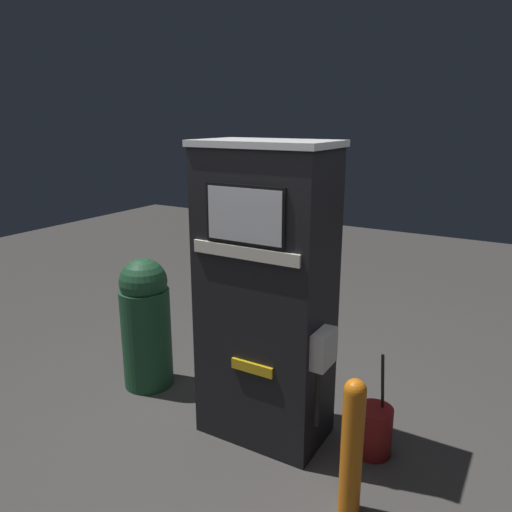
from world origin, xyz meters
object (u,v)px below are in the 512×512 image
Objects in this scene: gas_pump at (266,296)px; trash_bin at (146,322)px; safety_bollard at (352,444)px; squeegee_bucket at (374,430)px.

gas_pump is 1.86× the size of trash_bin.
safety_bollard is (0.76, -0.41, -0.56)m from gas_pump.
trash_bin is (-1.13, 0.07, -0.45)m from gas_pump.
safety_bollard is 1.96m from trash_bin.
trash_bin is (-1.89, 0.49, 0.11)m from safety_bollard.
squeegee_bucket is at bearing 94.50° from safety_bollard.
squeegee_bucket is (0.72, 0.14, -0.82)m from gas_pump.
trash_bin is at bearing -177.84° from squeegee_bucket.
squeegee_bucket is at bearing 11.25° from gas_pump.
gas_pump is at bearing -3.70° from trash_bin.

